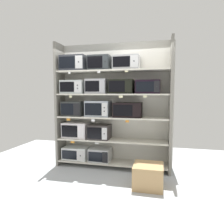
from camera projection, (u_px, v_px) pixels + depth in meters
ground at (98, 188)px, 3.46m from camera, size 6.31×6.00×0.02m
back_panel at (114, 105)px, 4.55m from camera, size 2.51×0.04×2.65m
upright_left at (60, 105)px, 4.59m from camera, size 0.05×0.43×2.65m
upright_right at (171, 106)px, 4.05m from camera, size 0.05×0.43×2.65m
shelf_0 at (112, 162)px, 4.42m from camera, size 2.31×0.43×0.03m
microwave_0 at (76, 153)px, 4.60m from camera, size 0.55×0.36×0.27m
microwave_1 at (100, 154)px, 4.47m from camera, size 0.44×0.40×0.28m
shelf_1 at (112, 140)px, 4.38m from camera, size 2.31×0.43×0.03m
microwave_2 at (76, 130)px, 4.55m from camera, size 0.55×0.34×0.33m
microwave_3 at (99, 132)px, 4.43m from camera, size 0.45×0.41×0.30m
price_tag_0 at (73, 142)px, 4.36m from camera, size 0.08×0.00×0.04m
price_tag_1 at (97, 143)px, 4.23m from camera, size 0.08×0.00×0.03m
shelf_2 at (112, 117)px, 4.34m from camera, size 2.31×0.43×0.03m
microwave_4 at (73, 109)px, 4.52m from camera, size 0.45×0.34×0.31m
microwave_5 at (98, 109)px, 4.39m from camera, size 0.50×0.38×0.33m
microwave_6 at (128, 110)px, 4.25m from camera, size 0.57×0.35×0.30m
price_tag_2 at (68, 119)px, 4.33m from camera, size 0.08×0.00×0.04m
price_tag_3 at (93, 120)px, 4.21m from camera, size 0.07×0.00×0.05m
price_tag_4 at (127, 121)px, 4.05m from camera, size 0.07×0.00×0.04m
shelf_3 at (112, 94)px, 4.30m from camera, size 2.31×0.43×0.03m
microwave_7 at (74, 87)px, 4.48m from camera, size 0.50×0.41×0.28m
microwave_8 at (97, 87)px, 4.35m from camera, size 0.43×0.38×0.30m
microwave_9 at (121, 87)px, 4.24m from camera, size 0.49×0.37×0.29m
microwave_10 at (148, 87)px, 4.11m from camera, size 0.47×0.41×0.27m
price_tag_5 at (71, 97)px, 4.28m from camera, size 0.05×0.00×0.05m
price_tag_6 at (121, 97)px, 4.04m from camera, size 0.08×0.00×0.04m
price_tag_7 at (145, 97)px, 3.93m from camera, size 0.07×0.00×0.04m
shelf_4 at (112, 71)px, 4.26m from camera, size 2.31×0.43×0.03m
microwave_11 at (75, 64)px, 4.43m from camera, size 0.54×0.43×0.32m
microwave_12 at (100, 63)px, 4.30m from camera, size 0.45×0.39×0.30m
microwave_13 at (127, 63)px, 4.17m from camera, size 0.53×0.40×0.28m
price_tag_8 at (69, 73)px, 4.24m from camera, size 0.05×0.00×0.04m
price_tag_9 at (99, 72)px, 4.10m from camera, size 0.06×0.00×0.04m
price_tag_10 at (126, 71)px, 3.97m from camera, size 0.06×0.00×0.03m
shipping_carton at (148, 176)px, 3.48m from camera, size 0.49×0.49×0.38m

